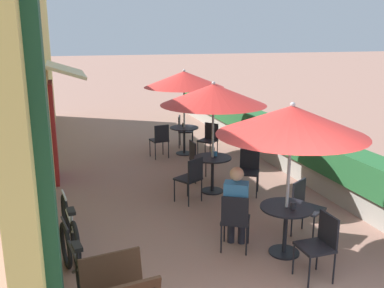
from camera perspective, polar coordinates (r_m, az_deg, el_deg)
cafe_facade_wall at (r=9.85m, az=-19.28°, el=8.06°), size 0.98×13.96×4.20m
planter_hedge at (r=11.30m, az=9.29°, el=1.42°), size 0.60×12.96×1.01m
patio_table_near at (r=6.27m, az=12.40°, el=-9.93°), size 0.74×0.74×0.71m
patio_umbrella_near at (r=5.83m, az=13.16°, el=3.08°), size 2.03×2.03×2.19m
cafe_chair_near_left at (r=6.21m, az=5.76°, el=-9.76°), size 0.54×0.54×0.87m
seated_patron_near_left at (r=6.25m, az=5.91°, el=-7.92°), size 0.47×0.50×1.25m
cafe_chair_near_right at (r=5.77m, az=16.72°, el=-12.34°), size 0.41×0.41×0.87m
cafe_chair_near_back at (r=6.88m, az=14.78°, el=-7.72°), size 0.55×0.55×0.87m
coffee_cup_near at (r=6.13m, az=13.29°, el=-7.98°), size 0.07×0.07×0.09m
patio_table_mid at (r=8.45m, az=2.75°, el=-3.11°), size 0.74×0.74×0.71m
patio_umbrella_mid at (r=8.13m, az=2.87°, el=6.61°), size 2.03×2.03×2.19m
cafe_chair_mid_left at (r=8.43m, az=7.60°, el=-3.18°), size 0.55×0.55×0.87m
cafe_chair_mid_right at (r=9.06m, az=0.73°, el=-1.80°), size 0.40×0.40×0.87m
cafe_chair_mid_back at (r=7.89m, az=-0.13°, el=-4.32°), size 0.55×0.55×0.87m
coffee_cup_mid at (r=8.46m, az=3.14°, el=-1.31°), size 0.07×0.07×0.09m
patio_table_far at (r=11.09m, az=-1.04°, el=1.21°), size 0.74×0.74×0.71m
patio_umbrella_far at (r=10.85m, az=-1.08°, el=8.63°), size 2.03×2.03×2.19m
cafe_chair_far_left at (r=11.79m, az=-1.17°, el=2.06°), size 0.51×0.51×0.87m
cafe_chair_far_right at (r=10.74m, az=-4.27°, el=0.78°), size 0.46×0.46×0.87m
cafe_chair_far_back at (r=10.79m, az=2.32°, el=0.87°), size 0.56×0.56×0.87m
coffee_cup_far at (r=11.14m, az=-1.15°, el=2.59°), size 0.07×0.07×0.09m
bicycle_leaning at (r=5.63m, az=-15.46°, el=-15.07°), size 0.33×1.69×0.72m
bicycle_second at (r=6.55m, az=-15.95°, el=-10.66°), size 0.24×1.71×0.74m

